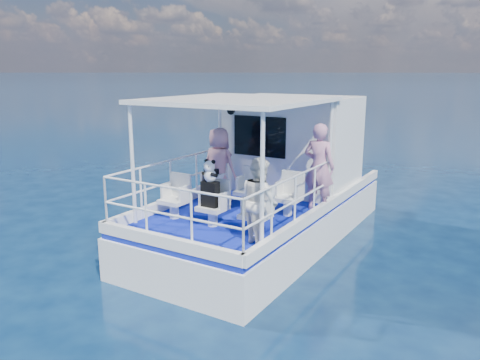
{
  "coord_description": "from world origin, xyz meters",
  "views": [
    {
      "loc": [
        4.67,
        -7.85,
        3.68
      ],
      "look_at": [
        0.16,
        -0.4,
        1.65
      ],
      "focal_mm": 35.0,
      "sensor_mm": 36.0,
      "label": 1
    }
  ],
  "objects_px": {
    "passenger_stbd_aft": "(260,201)",
    "backpack_center": "(210,194)",
    "passenger_port_fwd": "(219,165)",
    "panda": "(210,171)"
  },
  "relations": [
    {
      "from": "passenger_port_fwd",
      "to": "panda",
      "type": "height_order",
      "value": "passenger_port_fwd"
    },
    {
      "from": "passenger_port_fwd",
      "to": "backpack_center",
      "type": "bearing_deg",
      "value": 120.0
    },
    {
      "from": "passenger_port_fwd",
      "to": "backpack_center",
      "type": "xyz_separation_m",
      "value": [
        0.81,
        -1.51,
        -0.19
      ]
    },
    {
      "from": "backpack_center",
      "to": "passenger_stbd_aft",
      "type": "bearing_deg",
      "value": -12.73
    },
    {
      "from": "passenger_port_fwd",
      "to": "passenger_stbd_aft",
      "type": "bearing_deg",
      "value": 139.78
    },
    {
      "from": "passenger_port_fwd",
      "to": "panda",
      "type": "xyz_separation_m",
      "value": [
        0.82,
        -1.51,
        0.24
      ]
    },
    {
      "from": "passenger_stbd_aft",
      "to": "backpack_center",
      "type": "distance_m",
      "value": 1.2
    },
    {
      "from": "passenger_stbd_aft",
      "to": "backpack_center",
      "type": "bearing_deg",
      "value": 21.05
    },
    {
      "from": "passenger_port_fwd",
      "to": "backpack_center",
      "type": "distance_m",
      "value": 1.72
    },
    {
      "from": "passenger_stbd_aft",
      "to": "passenger_port_fwd",
      "type": "bearing_deg",
      "value": -8.09
    }
  ]
}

